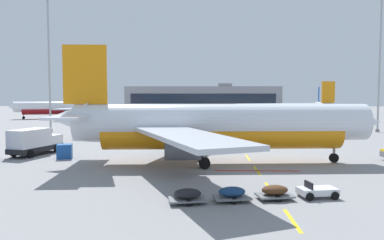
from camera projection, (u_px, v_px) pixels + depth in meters
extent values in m
cube|color=yellow|center=(292.00, 220.00, 20.66)|extent=(0.24, 4.00, 0.01)
cube|color=yellow|center=(270.00, 189.00, 27.70)|extent=(0.24, 4.00, 0.01)
cube|color=yellow|center=(257.00, 171.00, 34.46)|extent=(0.24, 4.00, 0.01)
cube|color=yellow|center=(248.00, 158.00, 41.61)|extent=(0.24, 4.00, 0.01)
cube|color=yellow|center=(242.00, 150.00, 47.81)|extent=(0.24, 4.00, 0.01)
cube|color=yellow|center=(237.00, 143.00, 54.82)|extent=(0.24, 4.00, 0.01)
cube|color=yellow|center=(234.00, 138.00, 61.63)|extent=(0.24, 4.00, 0.01)
cube|color=yellow|center=(231.00, 134.00, 68.41)|extent=(0.24, 4.00, 0.01)
cube|color=yellow|center=(229.00, 131.00, 74.04)|extent=(0.24, 4.00, 0.01)
cube|color=yellow|center=(227.00, 128.00, 79.59)|extent=(0.24, 4.00, 0.01)
cube|color=yellow|center=(225.00, 126.00, 86.36)|extent=(0.24, 4.00, 0.01)
cube|color=yellow|center=(224.00, 123.00, 93.60)|extent=(0.24, 4.00, 0.01)
cube|color=yellow|center=(222.00, 122.00, 100.20)|extent=(0.24, 4.00, 0.01)
cube|color=#B21414|center=(257.00, 171.00, 34.35)|extent=(8.00, 0.40, 0.01)
cylinder|color=silver|center=(222.00, 122.00, 37.93)|extent=(30.29, 5.87, 3.80)
cylinder|color=orange|center=(222.00, 132.00, 37.99)|extent=(24.68, 5.18, 3.50)
cone|color=silver|center=(364.00, 122.00, 38.46)|extent=(3.75, 3.96, 3.72)
cone|color=silver|center=(69.00, 118.00, 37.33)|extent=(4.41, 3.51, 3.23)
cube|color=#192333|center=(355.00, 116.00, 38.38)|extent=(1.79, 2.95, 0.60)
cube|color=orange|center=(85.00, 75.00, 37.11)|extent=(4.41, 0.66, 6.00)
cube|color=silver|center=(87.00, 114.00, 40.54)|extent=(3.63, 6.61, 0.24)
cube|color=silver|center=(70.00, 117.00, 34.16)|extent=(3.63, 6.61, 0.24)
cube|color=#B7BCC6|center=(183.00, 121.00, 46.29)|extent=(9.12, 17.66, 0.36)
cube|color=#B7BCC6|center=(185.00, 136.00, 29.34)|extent=(11.12, 17.51, 0.36)
cylinder|color=#4C4F54|center=(182.00, 135.00, 43.39)|extent=(3.34, 2.32, 2.10)
cylinder|color=black|center=(195.00, 135.00, 43.45)|extent=(0.24, 1.79, 1.79)
cylinder|color=#4C4F54|center=(183.00, 148.00, 32.42)|extent=(3.34, 2.32, 2.10)
cylinder|color=black|center=(201.00, 148.00, 32.48)|extent=(0.24, 1.79, 1.79)
cylinder|color=gray|center=(334.00, 145.00, 38.51)|extent=(0.28, 0.28, 2.67)
cylinder|color=black|center=(334.00, 158.00, 38.60)|extent=(1.01, 0.35, 0.99)
cylinder|color=gray|center=(201.00, 143.00, 40.61)|extent=(0.28, 0.28, 2.61)
cylinder|color=black|center=(201.00, 154.00, 41.04)|extent=(1.12, 0.43, 1.10)
cylinder|color=black|center=(201.00, 155.00, 40.34)|extent=(1.12, 0.43, 1.10)
cylinder|color=gray|center=(204.00, 149.00, 35.42)|extent=(0.28, 0.28, 2.61)
cylinder|color=black|center=(204.00, 162.00, 35.86)|extent=(1.12, 0.43, 1.10)
cylinder|color=black|center=(205.00, 163.00, 35.16)|extent=(1.12, 0.43, 1.10)
cylinder|color=white|center=(59.00, 107.00, 114.30)|extent=(25.65, 11.10, 3.27)
cylinder|color=maroon|center=(59.00, 110.00, 114.36)|extent=(20.98, 9.37, 3.01)
cone|color=white|center=(14.00, 107.00, 110.72)|extent=(3.85, 3.98, 3.20)
cone|color=white|center=(103.00, 105.00, 118.01)|extent=(4.30, 3.76, 2.78)
cube|color=#192333|center=(17.00, 105.00, 110.94)|extent=(2.07, 2.76, 0.52)
cube|color=maroon|center=(98.00, 93.00, 117.34)|extent=(3.70, 1.46, 5.16)
cube|color=white|center=(101.00, 105.00, 115.10)|extent=(4.32, 6.09, 0.21)
cube|color=white|center=(100.00, 104.00, 120.38)|extent=(4.32, 6.09, 0.21)
cube|color=#B7BCC6|center=(69.00, 109.00, 108.25)|extent=(4.47, 14.72, 0.31)
cube|color=#B7BCC6|center=(71.00, 107.00, 122.28)|extent=(12.14, 14.14, 0.31)
cylinder|color=#4C4F54|center=(70.00, 113.00, 110.85)|extent=(3.18, 2.57, 1.81)
cylinder|color=black|center=(65.00, 113.00, 110.47)|extent=(0.57, 1.49, 1.54)
cylinder|color=#4C4F54|center=(72.00, 111.00, 119.92)|extent=(3.18, 2.57, 1.81)
cylinder|color=black|center=(67.00, 111.00, 119.54)|extent=(0.57, 1.49, 1.54)
cylinder|color=gray|center=(23.00, 114.00, 111.61)|extent=(0.24, 0.24, 2.29)
cylinder|color=black|center=(24.00, 118.00, 111.69)|extent=(0.88, 0.49, 0.85)
cylinder|color=gray|center=(64.00, 114.00, 112.76)|extent=(0.24, 0.24, 2.25)
cylinder|color=black|center=(64.00, 117.00, 112.55)|extent=(0.99, 0.58, 0.95)
cylinder|color=black|center=(65.00, 117.00, 113.13)|extent=(0.99, 0.58, 0.95)
cylinder|color=gray|center=(65.00, 113.00, 117.05)|extent=(0.24, 0.24, 2.25)
cylinder|color=black|center=(65.00, 117.00, 116.84)|extent=(0.99, 0.58, 0.95)
cylinder|color=black|center=(65.00, 116.00, 117.42)|extent=(0.99, 0.58, 0.95)
cylinder|color=silver|center=(286.00, 110.00, 84.09)|extent=(25.23, 13.49, 3.29)
cylinder|color=orange|center=(286.00, 114.00, 84.15)|extent=(20.67, 11.30, 3.03)
cone|color=silver|center=(236.00, 111.00, 79.27)|extent=(4.07, 4.17, 3.23)
cone|color=silver|center=(333.00, 108.00, 89.11)|extent=(4.46, 4.03, 2.80)
cube|color=#192333|center=(240.00, 109.00, 79.57)|extent=(2.26, 2.82, 0.52)
cube|color=orange|center=(328.00, 92.00, 88.30)|extent=(3.62, 1.82, 5.20)
cube|color=silver|center=(338.00, 107.00, 86.19)|extent=(4.77, 6.20, 0.21)
cube|color=silver|center=(322.00, 107.00, 91.33)|extent=(4.77, 6.20, 0.21)
cube|color=#B7BCC6|center=(320.00, 113.00, 78.56)|extent=(5.27, 15.01, 0.31)
cube|color=#B7BCC6|center=(280.00, 111.00, 92.22)|extent=(13.09, 13.62, 0.31)
cylinder|color=#4C4F54|center=(313.00, 118.00, 81.10)|extent=(3.27, 2.78, 1.82)
cylinder|color=black|center=(307.00, 119.00, 80.59)|extent=(0.72, 1.46, 1.55)
cylinder|color=#4C4F54|center=(286.00, 116.00, 89.94)|extent=(3.27, 2.78, 1.82)
cylinder|color=black|center=(282.00, 116.00, 89.43)|extent=(0.72, 1.46, 1.55)
cylinder|color=gray|center=(247.00, 121.00, 80.42)|extent=(0.24, 0.24, 2.31)
cylinder|color=black|center=(247.00, 126.00, 80.50)|extent=(0.88, 0.57, 0.86)
cylinder|color=gray|center=(298.00, 120.00, 82.78)|extent=(0.24, 0.24, 2.26)
cylinder|color=black|center=(299.00, 125.00, 82.58)|extent=(1.00, 0.66, 0.95)
cylinder|color=black|center=(297.00, 125.00, 83.14)|extent=(1.00, 0.66, 0.95)
cylinder|color=gray|center=(286.00, 119.00, 86.96)|extent=(0.24, 0.24, 2.26)
cylinder|color=black|center=(287.00, 124.00, 86.75)|extent=(1.00, 0.66, 0.95)
cylinder|color=black|center=(285.00, 123.00, 87.32)|extent=(1.00, 0.66, 0.95)
cylinder|color=white|center=(320.00, 107.00, 113.41)|extent=(9.40, 24.96, 3.15)
cylinder|color=#0F479E|center=(320.00, 110.00, 113.46)|extent=(7.98, 20.40, 2.90)
cone|color=white|center=(322.00, 109.00, 101.47)|extent=(3.73, 3.59, 3.09)
cone|color=white|center=(318.00, 105.00, 125.87)|extent=(3.48, 4.05, 2.68)
cube|color=#192333|center=(322.00, 106.00, 102.27)|extent=(2.62, 1.89, 0.50)
cube|color=#0F479E|center=(319.00, 94.00, 124.25)|extent=(1.22, 3.61, 4.98)
cube|color=white|center=(327.00, 104.00, 124.27)|extent=(5.81, 3.92, 0.20)
cube|color=white|center=(310.00, 104.00, 125.79)|extent=(5.81, 3.92, 0.20)
cube|color=#B7BCC6|center=(343.00, 108.00, 114.57)|extent=(13.92, 11.19, 0.30)
cube|color=#B7BCC6|center=(297.00, 108.00, 118.60)|extent=(14.38, 5.09, 0.30)
cylinder|color=#4C4F54|center=(335.00, 112.00, 115.48)|extent=(2.36, 3.01, 1.74)
cylinder|color=black|center=(335.00, 112.00, 114.21)|extent=(1.46, 0.47, 1.48)
cylinder|color=#4C4F54|center=(305.00, 112.00, 118.09)|extent=(2.36, 3.01, 1.74)
cylinder|color=black|center=(305.00, 112.00, 116.82)|extent=(1.46, 0.47, 1.48)
cylinder|color=gray|center=(322.00, 115.00, 104.10)|extent=(0.23, 0.23, 2.21)
cylinder|color=black|center=(322.00, 119.00, 104.17)|extent=(0.43, 0.85, 0.82)
cylinder|color=gray|center=(327.00, 114.00, 114.51)|extent=(0.23, 0.23, 2.17)
cylinder|color=black|center=(328.00, 117.00, 114.50)|extent=(0.51, 0.96, 0.91)
cylinder|color=black|center=(326.00, 117.00, 114.66)|extent=(0.51, 0.96, 0.91)
cylinder|color=gray|center=(312.00, 113.00, 115.74)|extent=(0.23, 0.23, 2.17)
cylinder|color=black|center=(313.00, 117.00, 115.73)|extent=(0.51, 0.96, 0.91)
cylinder|color=black|center=(311.00, 117.00, 115.90)|extent=(0.51, 0.96, 0.91)
cube|color=black|center=(95.00, 134.00, 59.83)|extent=(7.33, 3.69, 0.60)
cube|color=yellow|center=(83.00, 129.00, 60.29)|extent=(2.78, 2.72, 1.10)
cube|color=#192333|center=(76.00, 128.00, 60.54)|extent=(0.42, 1.90, 0.64)
cube|color=#B7BCC6|center=(101.00, 126.00, 59.52)|extent=(5.13, 3.26, 2.10)
cylinder|color=black|center=(79.00, 136.00, 59.18)|extent=(1.00, 0.46, 0.96)
cylinder|color=black|center=(87.00, 135.00, 61.52)|extent=(1.00, 0.46, 0.96)
cylinder|color=black|center=(105.00, 137.00, 58.18)|extent=(1.00, 0.46, 0.96)
cylinder|color=black|center=(111.00, 136.00, 60.52)|extent=(1.00, 0.46, 0.96)
cube|color=black|center=(36.00, 148.00, 43.96)|extent=(4.35, 7.40, 0.60)
cube|color=silver|center=(49.00, 139.00, 46.08)|extent=(2.90, 2.95, 1.10)
cube|color=#192333|center=(55.00, 137.00, 47.16)|extent=(1.85, 0.62, 0.64)
cube|color=silver|center=(30.00, 138.00, 42.94)|extent=(3.69, 5.26, 2.10)
cylinder|color=black|center=(41.00, 148.00, 46.48)|extent=(0.55, 1.00, 0.96)
cylinder|color=black|center=(57.00, 148.00, 45.70)|extent=(0.55, 1.00, 0.96)
cylinder|color=black|center=(14.00, 153.00, 42.25)|extent=(0.55, 1.00, 0.96)
cylinder|color=black|center=(30.00, 154.00, 41.47)|extent=(0.55, 1.00, 0.96)
cube|color=silver|center=(317.00, 191.00, 25.29)|extent=(2.82, 1.87, 0.44)
cube|color=black|center=(309.00, 186.00, 25.16)|extent=(0.33, 1.12, 0.56)
cylinder|color=black|center=(324.00, 190.00, 26.13)|extent=(0.58, 0.28, 0.56)
cylinder|color=black|center=(335.00, 196.00, 24.75)|extent=(0.58, 0.28, 0.56)
cylinder|color=black|center=(300.00, 191.00, 25.85)|extent=(0.58, 0.28, 0.56)
cylinder|color=black|center=(310.00, 197.00, 24.47)|extent=(0.58, 0.28, 0.56)
cube|color=slate|center=(275.00, 195.00, 24.82)|extent=(2.64, 1.93, 0.12)
ellipsoid|color=#4C2D19|center=(275.00, 190.00, 24.80)|extent=(2.02, 1.52, 0.64)
cylinder|color=black|center=(271.00, 194.00, 25.49)|extent=(0.46, 0.22, 0.44)
cylinder|color=black|center=(279.00, 199.00, 24.16)|extent=(0.46, 0.22, 0.44)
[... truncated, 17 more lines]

